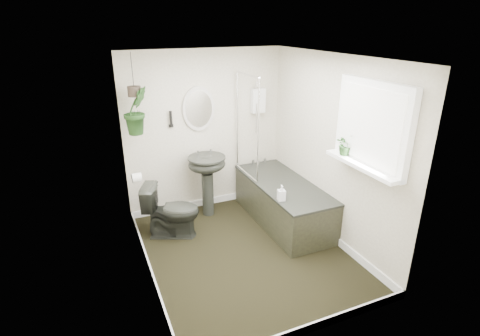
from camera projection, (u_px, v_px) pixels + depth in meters
name	position (u px, v px, depth m)	size (l,w,h in m)	color
floor	(245.00, 252.00, 4.58)	(2.30, 2.80, 0.02)	black
ceiling	(246.00, 56.00, 3.73)	(2.30, 2.80, 0.02)	white
wall_back	(205.00, 132.00, 5.36)	(2.30, 0.02, 2.30)	beige
wall_front	(318.00, 223.00, 2.95)	(2.30, 0.02, 2.30)	beige
wall_left	(139.00, 181.00, 3.73)	(0.02, 2.80, 2.30)	beige
wall_right	(332.00, 151.00, 4.58)	(0.02, 2.80, 2.30)	beige
skirting	(245.00, 248.00, 4.56)	(2.30, 2.80, 0.10)	white
bathtub	(283.00, 202.00, 5.19)	(0.72, 1.72, 0.58)	black
bath_screen	(247.00, 127.00, 5.12)	(0.04, 0.72, 1.40)	silver
shower_box	(258.00, 101.00, 5.45)	(0.20, 0.10, 0.35)	white
oval_mirror	(199.00, 109.00, 5.16)	(0.46, 0.03, 0.62)	beige
wall_sconce	(171.00, 119.00, 5.04)	(0.04, 0.04, 0.22)	black
toilet_roll_holder	(137.00, 178.00, 4.44)	(0.11, 0.11, 0.11)	white
window_recess	(372.00, 125.00, 3.77)	(0.08, 1.00, 0.90)	white
window_sill	(362.00, 165.00, 3.90)	(0.18, 1.00, 0.04)	white
window_blinds	(369.00, 126.00, 3.76)	(0.01, 0.86, 0.76)	white
toilet	(172.00, 211.00, 4.81)	(0.40, 0.70, 0.72)	black
pedestal_sink	(208.00, 186.00, 5.32)	(0.52, 0.45, 0.89)	black
sill_plant	(346.00, 144.00, 4.11)	(0.22, 0.19, 0.24)	black
hanging_plant	(136.00, 111.00, 4.57)	(0.32, 0.26, 0.59)	black
soap_bottle	(281.00, 193.00, 4.56)	(0.09, 0.09, 0.20)	#2E2222
hanging_pot	(134.00, 91.00, 4.48)	(0.16, 0.16, 0.12)	#322820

